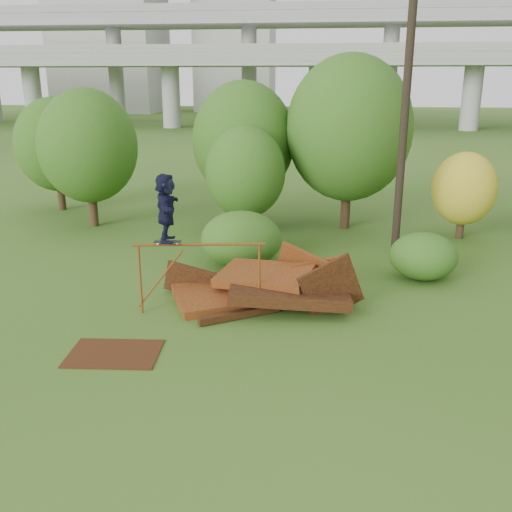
# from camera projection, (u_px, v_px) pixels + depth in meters

# --- Properties ---
(ground) EXTENTS (240.00, 240.00, 0.00)m
(ground) POSITION_uv_depth(u_px,v_px,m) (281.00, 352.00, 12.77)
(ground) COLOR #2D5116
(ground) RESTS_ON ground
(scrap_pile) EXTENTS (5.63, 3.39, 1.94)m
(scrap_pile) POSITION_uv_depth(u_px,v_px,m) (265.00, 289.00, 15.45)
(scrap_pile) COLOR #3E1C0B
(scrap_pile) RESTS_ON ground
(grind_rail) EXTENTS (3.33, 0.57, 1.87)m
(grind_rail) POSITION_uv_depth(u_px,v_px,m) (200.00, 262.00, 14.55)
(grind_rail) COLOR brown
(grind_rail) RESTS_ON ground
(skateboard) EXTENTS (0.70, 0.28, 0.07)m
(skateboard) POSITION_uv_depth(u_px,v_px,m) (168.00, 242.00, 14.36)
(skateboard) COLOR black
(skateboard) RESTS_ON grind_rail
(skater) EXTENTS (0.77, 1.65, 1.71)m
(skater) POSITION_uv_depth(u_px,v_px,m) (166.00, 208.00, 14.10)
(skater) COLOR black
(skater) RESTS_ON skateboard
(flat_plate) EXTENTS (2.09, 1.56, 0.03)m
(flat_plate) POSITION_uv_depth(u_px,v_px,m) (114.00, 353.00, 12.65)
(flat_plate) COLOR #3C1F0D
(flat_plate) RESTS_ON ground
(tree_0) EXTENTS (3.93, 3.93, 5.55)m
(tree_0) POSITION_uv_depth(u_px,v_px,m) (88.00, 146.00, 22.73)
(tree_0) COLOR black
(tree_0) RESTS_ON ground
(tree_1) EXTENTS (4.19, 4.19, 5.84)m
(tree_1) POSITION_uv_depth(u_px,v_px,m) (244.00, 141.00, 23.37)
(tree_1) COLOR black
(tree_1) RESTS_ON ground
(tree_2) EXTENTS (3.01, 3.01, 4.24)m
(tree_2) POSITION_uv_depth(u_px,v_px,m) (245.00, 172.00, 21.33)
(tree_2) COLOR black
(tree_2) RESTS_ON ground
(tree_3) EXTENTS (4.92, 4.92, 6.83)m
(tree_3) POSITION_uv_depth(u_px,v_px,m) (349.00, 129.00, 22.20)
(tree_3) COLOR black
(tree_3) RESTS_ON ground
(tree_4) EXTENTS (2.38, 2.38, 3.29)m
(tree_4) POSITION_uv_depth(u_px,v_px,m) (464.00, 189.00, 21.32)
(tree_4) COLOR black
(tree_4) RESTS_ON ground
(tree_6) EXTENTS (3.66, 3.66, 5.12)m
(tree_6) POSITION_uv_depth(u_px,v_px,m) (56.00, 145.00, 25.78)
(tree_6) COLOR black
(tree_6) RESTS_ON ground
(shrub_left) EXTENTS (2.62, 2.42, 1.82)m
(shrub_left) POSITION_uv_depth(u_px,v_px,m) (241.00, 239.00, 18.37)
(shrub_left) COLOR #294E14
(shrub_left) RESTS_ON ground
(shrub_right) EXTENTS (2.04, 1.87, 1.44)m
(shrub_right) POSITION_uv_depth(u_px,v_px,m) (423.00, 256.00, 17.22)
(shrub_right) COLOR #294E14
(shrub_right) RESTS_ON ground
(utility_pole) EXTENTS (1.40, 0.28, 10.05)m
(utility_pole) POSITION_uv_depth(u_px,v_px,m) (406.00, 103.00, 18.78)
(utility_pole) COLOR black
(utility_pole) RESTS_ON ground
(freeway_overpass) EXTENTS (160.00, 15.00, 13.70)m
(freeway_overpass) POSITION_uv_depth(u_px,v_px,m) (319.00, 41.00, 69.40)
(freeway_overpass) COLOR gray
(freeway_overpass) RESTS_ON ground
(building_left) EXTENTS (18.00, 16.00, 35.00)m
(building_left) POSITION_uv_depth(u_px,v_px,m) (108.00, 11.00, 101.81)
(building_left) COLOR #9E9E99
(building_left) RESTS_ON ground
(building_right) EXTENTS (14.00, 14.00, 28.00)m
(building_right) POSITION_uv_depth(u_px,v_px,m) (236.00, 34.00, 107.12)
(building_right) COLOR #9E9E99
(building_right) RESTS_ON ground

